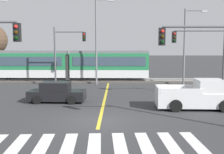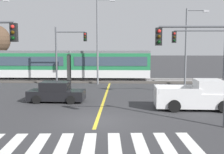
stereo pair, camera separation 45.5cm
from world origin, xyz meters
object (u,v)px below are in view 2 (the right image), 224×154
(light_rail_tram, at_px, (71,64))
(sedan_crossing, at_px, (56,93))
(pickup_truck, at_px, (198,97))
(traffic_light_near_right, at_px, (202,56))
(traffic_light_mid_right, at_px, (206,50))
(street_lamp_centre, at_px, (99,36))
(street_lamp_east, at_px, (188,42))
(traffic_light_far_left, at_px, (66,48))

(light_rail_tram, distance_m, sedan_crossing, 12.32)
(pickup_truck, height_order, traffic_light_near_right, traffic_light_near_right)
(traffic_light_near_right, xyz_separation_m, traffic_light_mid_right, (2.56, 8.04, 0.16))
(light_rail_tram, xyz_separation_m, pickup_truck, (11.15, -14.28, -1.21))
(sedan_crossing, relative_size, street_lamp_centre, 0.46)
(pickup_truck, xyz_separation_m, street_lamp_east, (1.81, 11.08, 3.75))
(traffic_light_near_right, height_order, street_lamp_centre, street_lamp_centre)
(traffic_light_far_left, height_order, street_lamp_east, street_lamp_east)
(light_rail_tram, relative_size, street_lamp_centre, 2.00)
(pickup_truck, height_order, traffic_light_mid_right, traffic_light_mid_right)
(sedan_crossing, height_order, traffic_light_near_right, traffic_light_near_right)
(traffic_light_near_right, relative_size, street_lamp_east, 0.70)
(traffic_light_far_left, relative_size, traffic_light_near_right, 1.09)
(traffic_light_far_left, xyz_separation_m, traffic_light_near_right, (9.76, -14.10, -0.23))
(light_rail_tram, height_order, traffic_light_near_right, traffic_light_near_right)
(street_lamp_centre, relative_size, street_lamp_east, 1.15)
(traffic_light_near_right, bearing_deg, sedan_crossing, 145.11)
(light_rail_tram, distance_m, street_lamp_east, 13.58)
(traffic_light_mid_right, distance_m, street_lamp_east, 7.27)
(traffic_light_mid_right, bearing_deg, traffic_light_near_right, -107.67)
(street_lamp_east, bearing_deg, traffic_light_far_left, -174.68)
(light_rail_tram, bearing_deg, street_lamp_east, -13.86)
(traffic_light_near_right, bearing_deg, street_lamp_centre, 112.59)
(sedan_crossing, height_order, pickup_truck, pickup_truck)
(traffic_light_far_left, bearing_deg, street_lamp_east, 5.32)
(sedan_crossing, bearing_deg, street_lamp_east, 37.27)
(light_rail_tram, relative_size, traffic_light_near_right, 3.31)
(light_rail_tram, relative_size, traffic_light_mid_right, 3.17)
(sedan_crossing, height_order, traffic_light_far_left, traffic_light_far_left)
(street_lamp_centre, bearing_deg, pickup_truck, -56.83)
(light_rail_tram, height_order, street_lamp_east, street_lamp_east)
(pickup_truck, height_order, street_lamp_east, street_lamp_east)
(sedan_crossing, xyz_separation_m, pickup_truck, (10.01, -2.09, 0.14))
(light_rail_tram, xyz_separation_m, sedan_crossing, (1.14, -12.19, -1.35))
(street_lamp_centre, height_order, street_lamp_east, street_lamp_centre)
(light_rail_tram, xyz_separation_m, traffic_light_near_right, (10.14, -18.47, 1.68))
(sedan_crossing, distance_m, street_lamp_east, 15.35)
(traffic_light_near_right, bearing_deg, pickup_truck, 76.50)
(pickup_truck, xyz_separation_m, traffic_light_far_left, (-10.76, 9.91, 3.11))
(sedan_crossing, xyz_separation_m, street_lamp_east, (11.82, 8.99, 3.89))
(pickup_truck, bearing_deg, street_lamp_centre, 123.17)
(light_rail_tram, height_order, traffic_light_mid_right, traffic_light_mid_right)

